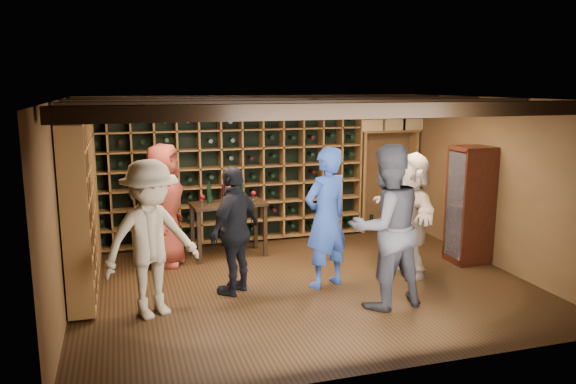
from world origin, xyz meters
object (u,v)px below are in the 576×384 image
object	(u,v)px
man_grey_suit	(386,227)
guest_khaki	(151,239)
man_blue_shirt	(326,218)
guest_beige	(410,214)
display_cabinet	(470,207)
guest_woman_black	(235,230)
tasting_table	(228,209)
guest_red_floral	(164,205)

from	to	relation	value
man_grey_suit	guest_khaki	world-z (taller)	man_grey_suit
man_blue_shirt	man_grey_suit	size ratio (longest dim) A/B	0.95
man_grey_suit	guest_beige	bearing A→B (deg)	-139.11
display_cabinet	man_grey_suit	distance (m)	2.35
display_cabinet	guest_khaki	size ratio (longest dim) A/B	0.94
guest_woman_black	guest_beige	bearing A→B (deg)	136.05
guest_khaki	tasting_table	distance (m)	2.42
display_cabinet	guest_khaki	xyz separation A→B (m)	(-4.74, -0.70, 0.07)
guest_beige	guest_khaki	bearing A→B (deg)	-80.52
man_grey_suit	guest_khaki	xyz separation A→B (m)	(-2.73, 0.51, -0.07)
man_grey_suit	guest_woman_black	world-z (taller)	man_grey_suit
tasting_table	guest_red_floral	bearing A→B (deg)	-175.70
man_grey_suit	tasting_table	world-z (taller)	man_grey_suit
guest_red_floral	guest_woman_black	size ratio (longest dim) A/B	1.10
display_cabinet	tasting_table	size ratio (longest dim) A/B	1.46
guest_red_floral	guest_woman_black	world-z (taller)	guest_red_floral
man_grey_suit	guest_red_floral	size ratio (longest dim) A/B	1.08
guest_red_floral	guest_khaki	size ratio (longest dim) A/B	0.99
display_cabinet	guest_beige	distance (m)	1.17
man_blue_shirt	guest_woman_black	distance (m)	1.22
display_cabinet	guest_red_floral	xyz separation A→B (m)	(-4.44, 1.18, 0.06)
man_grey_suit	guest_beige	xyz separation A→B (m)	(0.86, 0.97, -0.12)
tasting_table	guest_khaki	bearing A→B (deg)	-127.42
man_blue_shirt	guest_beige	distance (m)	1.31
display_cabinet	guest_red_floral	distance (m)	4.60
display_cabinet	guest_woman_black	bearing A→B (deg)	-176.09
man_blue_shirt	tasting_table	size ratio (longest dim) A/B	1.58
man_grey_suit	tasting_table	xyz separation A→B (m)	(-1.44, 2.56, -0.23)
guest_woman_black	guest_khaki	size ratio (longest dim) A/B	0.90
man_blue_shirt	guest_woman_black	bearing A→B (deg)	-25.56
guest_khaki	display_cabinet	bearing A→B (deg)	-16.46
guest_woman_black	guest_khaki	bearing A→B (deg)	-21.59
man_blue_shirt	guest_red_floral	distance (m)	2.51
tasting_table	display_cabinet	bearing A→B (deg)	-26.52
guest_khaki	tasting_table	bearing A→B (deg)	33.01
man_grey_suit	guest_woman_black	distance (m)	1.92
guest_red_floral	guest_khaki	world-z (taller)	guest_khaki
guest_red_floral	guest_beige	size ratio (longest dim) A/B	1.04
guest_khaki	guest_beige	world-z (taller)	guest_khaki
guest_khaki	tasting_table	world-z (taller)	guest_khaki
display_cabinet	man_grey_suit	world-z (taller)	man_grey_suit
guest_woman_black	tasting_table	size ratio (longest dim) A/B	1.40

